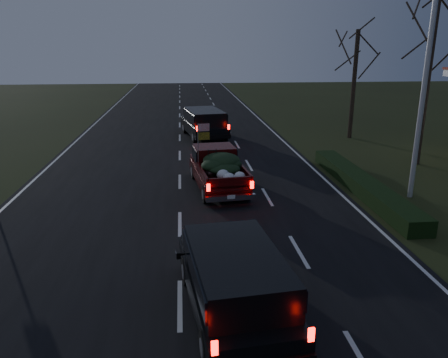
{
  "coord_description": "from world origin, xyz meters",
  "views": [
    {
      "loc": [
        0.17,
        -14.25,
        6.01
      ],
      "look_at": [
        1.66,
        1.02,
        1.3
      ],
      "focal_mm": 35.0,
      "sensor_mm": 36.0,
      "label": 1
    }
  ],
  "objects_px": {
    "light_pole": "(428,60)",
    "pickup_truck": "(218,167)",
    "rear_suv": "(235,277)",
    "lead_suv": "(204,121)"
  },
  "relations": [
    {
      "from": "rear_suv",
      "to": "pickup_truck",
      "type": "bearing_deg",
      "value": 81.23
    },
    {
      "from": "pickup_truck",
      "to": "rear_suv",
      "type": "height_order",
      "value": "pickup_truck"
    },
    {
      "from": "rear_suv",
      "to": "lead_suv",
      "type": "bearing_deg",
      "value": 82.54
    },
    {
      "from": "rear_suv",
      "to": "light_pole",
      "type": "bearing_deg",
      "value": 36.37
    },
    {
      "from": "light_pole",
      "to": "lead_suv",
      "type": "xyz_separation_m",
      "value": [
        -7.82,
        12.98,
        -4.32
      ]
    },
    {
      "from": "light_pole",
      "to": "rear_suv",
      "type": "height_order",
      "value": "light_pole"
    },
    {
      "from": "pickup_truck",
      "to": "lead_suv",
      "type": "bearing_deg",
      "value": 83.99
    },
    {
      "from": "pickup_truck",
      "to": "lead_suv",
      "type": "height_order",
      "value": "pickup_truck"
    },
    {
      "from": "pickup_truck",
      "to": "rear_suv",
      "type": "relative_size",
      "value": 1.02
    },
    {
      "from": "light_pole",
      "to": "pickup_truck",
      "type": "height_order",
      "value": "light_pole"
    }
  ]
}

